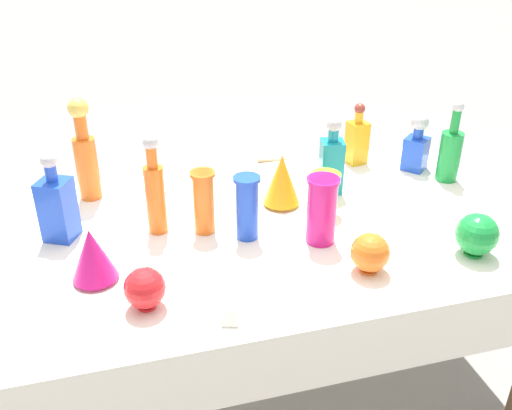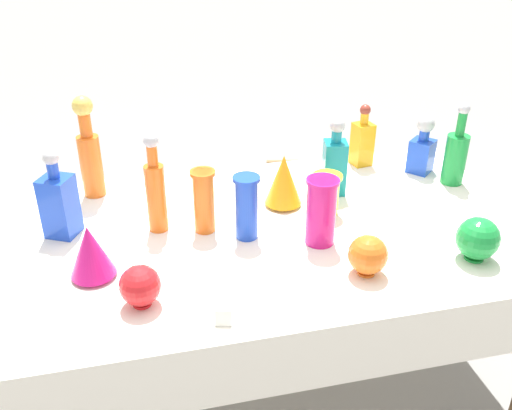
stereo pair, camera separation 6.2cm
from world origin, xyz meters
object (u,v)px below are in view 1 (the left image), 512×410
Objects in this scene: square_decanter_0 at (332,161)px; fluted_vase_1 at (92,255)px; tall_bottle_0 at (85,154)px; fluted_vase_0 at (282,179)px; cardboard_box_behind_right at (299,204)px; round_bowl_2 at (145,288)px; slender_vase_3 at (322,209)px; tall_bottle_2 at (155,192)px; round_bowl_0 at (477,234)px; cardboard_box_behind_left at (113,251)px; slender_vase_1 at (247,206)px; tall_bottle_1 at (450,152)px; slender_vase_0 at (204,200)px; round_bowl_1 at (370,253)px; square_decanter_3 at (357,139)px; slender_vase_2 at (325,191)px; square_decanter_1 at (57,206)px; square_decanter_2 at (417,145)px.

square_decanter_0 is 0.99m from fluted_vase_1.
fluted_vase_0 is at bearing -20.21° from tall_bottle_0.
fluted_vase_0 is at bearing -113.80° from cardboard_box_behind_right.
slender_vase_3 is at bearing 18.63° from round_bowl_2.
round_bowl_2 is (-0.08, -0.42, -0.09)m from tall_bottle_2.
tall_bottle_0 is 0.76m from round_bowl_2.
round_bowl_0 is 1.15× the size of round_bowl_2.
fluted_vase_1 reaches higher than cardboard_box_behind_left.
cardboard_box_behind_left is at bearing 85.72° from tall_bottle_0.
slender_vase_1 is at bearing 156.36° from round_bowl_0.
square_decanter_0 is (-0.50, 0.03, 0.01)m from tall_bottle_1.
fluted_vase_1 is at bearing -166.37° from tall_bottle_1.
slender_vase_0 is at bearing -15.81° from tall_bottle_2.
round_bowl_1 is at bearing -34.72° from tall_bottle_2.
square_decanter_3 reaches higher than slender_vase_0.
tall_bottle_0 is 1.42m from round_bowl_0.
tall_bottle_1 is 1.38m from round_bowl_2.
slender_vase_0 is 0.34m from fluted_vase_0.
tall_bottle_1 is at bearing -40.96° from square_decanter_3.
slender_vase_1 is at bearing -41.02° from tall_bottle_0.
square_decanter_1 is at bearing 175.90° from slender_vase_2.
tall_bottle_1 is 0.57m from round_bowl_0.
round_bowl_0 is at bearing -23.34° from tall_bottle_2.
tall_bottle_2 is 2.75× the size of round_bowl_1.
cardboard_box_behind_right is at bearing 78.25° from round_bowl_1.
fluted_vase_1 is (-1.42, -0.34, -0.03)m from tall_bottle_1.
fluted_vase_1 is 0.33× the size of cardboard_box_behind_right.
square_decanter_1 is at bearing -175.28° from square_decanter_0.
cardboard_box_behind_right is (0.31, 1.10, -0.67)m from slender_vase_2.
slender_vase_1 is (-0.91, -0.22, -0.00)m from tall_bottle_1.
fluted_vase_0 is 1.30m from cardboard_box_behind_right.
square_decanter_3 is at bearing 68.87° from round_bowl_1.
slender_vase_1 reaches higher than fluted_vase_0.
tall_bottle_2 is 0.71m from square_decanter_0.
slender_vase_0 is (0.16, -0.04, -0.03)m from tall_bottle_2.
square_decanter_3 is at bearing 139.04° from tall_bottle_1.
fluted_vase_0 is at bearing -165.04° from square_decanter_0.
slender_vase_1 is 0.75m from round_bowl_0.
round_bowl_1 is (0.83, -0.74, -0.11)m from tall_bottle_0.
slender_vase_1 reaches higher than round_bowl_1.
slender_vase_1 reaches higher than slender_vase_2.
square_decanter_3 is at bearing 28.02° from fluted_vase_1.
tall_bottle_1 is at bearing 67.24° from round_bowl_0.
tall_bottle_1 is 1.35× the size of square_decanter_2.
slender_vase_2 is at bearing 65.13° from slender_vase_3.
tall_bottle_0 is at bearing -146.65° from cardboard_box_behind_right.
cardboard_box_behind_right is (1.14, 0.75, -0.77)m from tall_bottle_0.
tall_bottle_0 is 0.30m from square_decanter_1.
square_decanter_3 is 0.83m from round_bowl_1.
round_bowl_2 is at bearing -150.48° from slender_vase_2.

